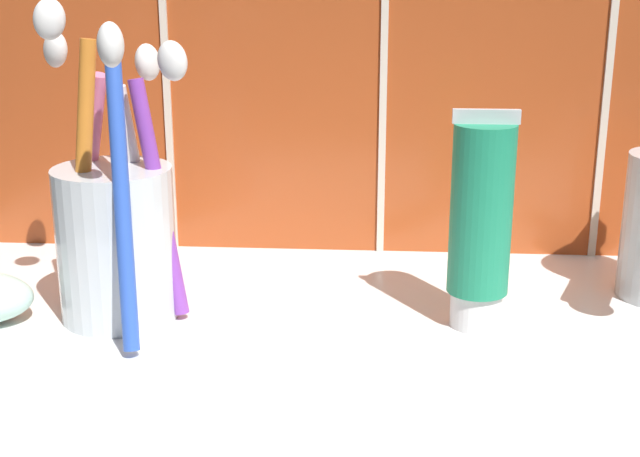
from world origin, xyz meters
TOP-DOWN VIEW (x-y plane):
  - sink_counter at (0.00, 0.00)cm, footprint 60.65×34.24cm
  - toothbrush_cup at (-13.89, 3.42)cm, footprint 10.52×12.61cm
  - toothpaste_tube at (7.11, 3.43)cm, footprint 3.68×3.51cm

SIDE VIEW (x-z plane):
  - sink_counter at x=0.00cm, z-range 0.00..2.00cm
  - toothbrush_cup at x=-13.89cm, z-range -1.89..16.76cm
  - toothpaste_tube at x=7.11cm, z-range 1.90..14.61cm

